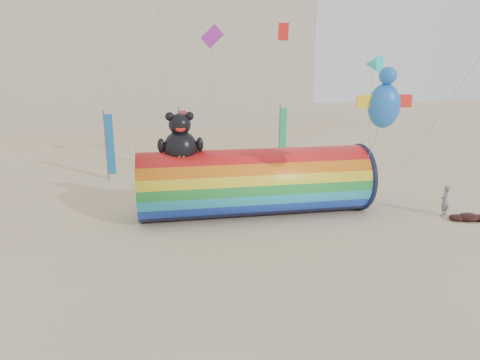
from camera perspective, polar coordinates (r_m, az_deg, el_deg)
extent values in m
plane|color=#CCB58C|center=(21.87, -0.56, -7.14)|extent=(160.00, 160.00, 0.00)
cube|color=#B7AD99|center=(66.55, -18.70, 15.55)|extent=(60.00, 15.00, 20.00)
cube|color=#28303D|center=(59.08, -19.73, 16.16)|extent=(59.50, 0.12, 17.00)
cylinder|color=red|center=(24.20, 2.01, -0.26)|extent=(12.98, 3.79, 3.79)
torus|color=#0F1438|center=(26.31, 15.65, 0.42)|extent=(0.26, 3.97, 3.97)
cylinder|color=black|center=(26.38, 15.95, 0.43)|extent=(0.06, 3.75, 3.75)
ellipsoid|color=black|center=(23.21, -7.92, 4.17)|extent=(1.85, 1.66, 1.95)
ellipsoid|color=yellow|center=(22.65, -7.83, 3.63)|extent=(0.95, 0.42, 0.83)
sphere|color=black|center=(23.01, -8.04, 7.35)|extent=(1.19, 1.19, 1.19)
sphere|color=black|center=(22.95, -9.38, 8.36)|extent=(0.48, 0.48, 0.48)
sphere|color=black|center=(22.99, -6.77, 8.47)|extent=(0.48, 0.48, 0.48)
ellipsoid|color=red|center=(22.55, -7.96, 6.79)|extent=(0.52, 0.19, 0.33)
ellipsoid|color=black|center=(23.04, -10.49, 4.53)|extent=(0.39, 0.39, 0.78)
ellipsoid|color=black|center=(23.14, -5.38, 4.75)|extent=(0.39, 0.39, 0.78)
imported|color=slate|center=(26.76, 25.64, -2.51)|extent=(0.78, 0.71, 1.78)
ellipsoid|color=#370F0A|center=(26.74, 28.20, -4.37)|extent=(1.17, 0.99, 0.41)
ellipsoid|color=#370F0A|center=(26.49, 26.97, -4.49)|extent=(0.91, 0.77, 0.32)
ellipsoid|color=#370F0A|center=(27.23, 28.16, -4.19)|extent=(0.78, 0.66, 0.27)
cylinder|color=#59595E|center=(33.25, -17.43, 4.43)|extent=(0.10, 0.10, 5.20)
cube|color=#1661A5|center=(33.20, -16.91, 4.54)|extent=(0.56, 0.06, 4.50)
cylinder|color=#59595E|center=(34.69, -8.07, 5.36)|extent=(0.10, 0.10, 5.20)
cube|color=#BA1A3A|center=(34.70, -7.56, 5.47)|extent=(0.56, 0.06, 4.50)
cylinder|color=#59595E|center=(36.84, 5.29, 5.98)|extent=(0.10, 0.10, 5.20)
cube|color=#1AAB61|center=(36.91, 5.76, 6.07)|extent=(0.56, 0.06, 4.50)
ellipsoid|color=blue|center=(20.06, 18.66, 9.34)|extent=(1.45, 1.13, 1.94)
cube|color=red|center=(32.19, 5.83, 19.07)|extent=(0.71, 0.71, 1.14)
cone|color=#1CE0D8|center=(34.43, 17.27, 14.58)|extent=(1.31, 1.31, 1.18)
cube|color=purple|center=(31.92, -3.72, 18.58)|extent=(0.99, 0.06, 1.39)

